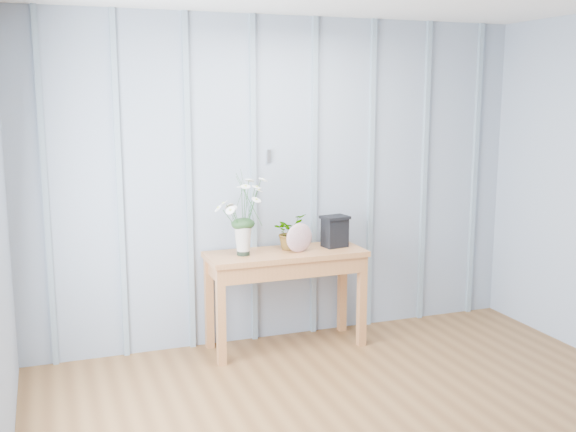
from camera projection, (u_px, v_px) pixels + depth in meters
name	position (u px, v px, depth m)	size (l,w,h in m)	color
room_shell	(362.00, 81.00, 3.87)	(4.00, 4.50, 2.50)	#909DAF
sideboard	(286.00, 266.00, 5.08)	(1.20, 0.45, 0.75)	#A66637
daisy_vase	(243.00, 205.00, 4.89)	(0.42, 0.32, 0.60)	black
spider_plant	(289.00, 232.00, 5.13)	(0.24, 0.21, 0.27)	#1A391A
felt_disc_vessel	(299.00, 238.00, 5.02)	(0.22, 0.06, 0.22)	#87415A
carved_box	(335.00, 231.00, 5.20)	(0.22, 0.18, 0.24)	black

